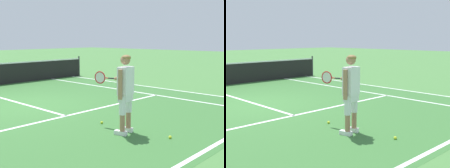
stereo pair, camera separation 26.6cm
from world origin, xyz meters
TOP-DOWN VIEW (x-y plane):
  - ground_plane at (0.00, 0.00)m, footprint 80.00×80.00m
  - court_inner_surface at (0.00, -0.81)m, footprint 10.98×10.68m
  - line_baseline at (0.00, -5.95)m, footprint 10.98×0.10m
  - line_service at (0.00, -2.07)m, footprint 8.23×0.10m
  - line_centre_service at (0.00, 1.13)m, footprint 0.10×6.40m
  - line_singles_right at (4.12, -0.81)m, footprint 0.10×10.28m
  - line_doubles_right at (5.49, -0.81)m, footprint 0.10×10.28m
  - tennis_player at (-0.03, -4.16)m, footprint 0.59×1.20m
  - tennis_ball_near_feet at (0.14, -3.29)m, footprint 0.07×0.07m
  - tennis_ball_by_baseline at (0.34, -5.10)m, footprint 0.07×0.07m

SIDE VIEW (x-z plane):
  - ground_plane at x=0.00m, z-range 0.00..0.00m
  - court_inner_surface at x=0.00m, z-range 0.00..0.00m
  - line_baseline at x=0.00m, z-range 0.00..0.01m
  - line_service at x=0.00m, z-range 0.00..0.01m
  - line_centre_service at x=0.00m, z-range 0.00..0.01m
  - line_singles_right at x=4.12m, z-range 0.00..0.01m
  - line_doubles_right at x=5.49m, z-range 0.00..0.01m
  - tennis_ball_near_feet at x=0.14m, z-range 0.00..0.07m
  - tennis_ball_by_baseline at x=0.34m, z-range 0.00..0.07m
  - tennis_player at x=-0.03m, z-range 0.13..1.85m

